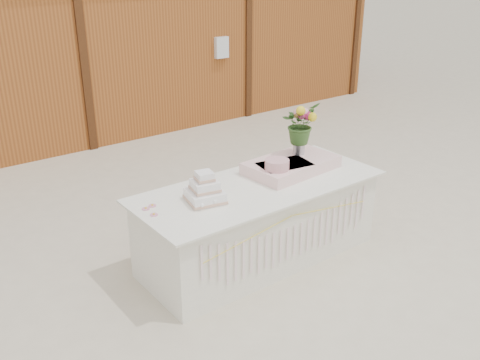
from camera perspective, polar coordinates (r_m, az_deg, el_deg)
name	(u,v)px	position (r m, az deg, el deg)	size (l,w,h in m)	color
ground	(259,257)	(5.30, 1.99, -8.21)	(80.00, 80.00, 0.00)	beige
barn	(34,23)	(9.97, -21.09, 15.33)	(12.60, 4.60, 3.30)	#94501F
cake_table	(259,222)	(5.10, 2.08, -4.51)	(2.40, 1.00, 0.77)	white
wedding_cake	(205,191)	(4.59, -3.76, -1.23)	(0.36, 0.36, 0.27)	white
pink_cake_stand	(277,169)	(5.00, 3.95, 1.17)	(0.29, 0.29, 0.21)	white
satin_runner	(291,165)	(5.28, 5.51, 1.61)	(0.91, 0.53, 0.11)	beige
flower_vase	(299,146)	(5.39, 6.30, 3.62)	(0.12, 0.12, 0.16)	#ADACB1
bouquet	(300,119)	(5.31, 6.43, 6.50)	(0.36, 0.31, 0.40)	#365D25
loose_flowers	(153,209)	(4.51, -9.22, -3.12)	(0.13, 0.32, 0.02)	pink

